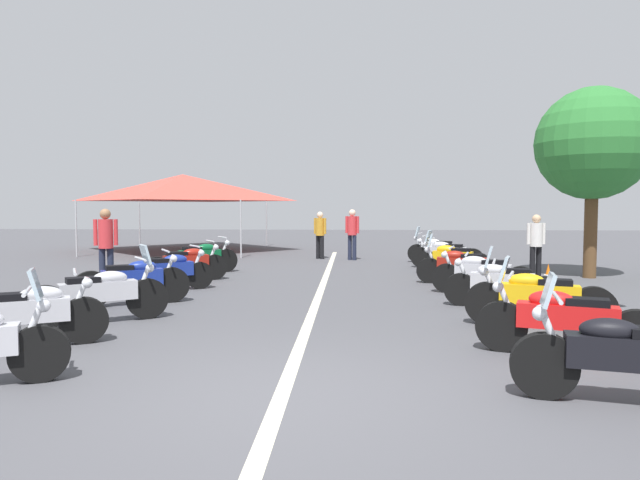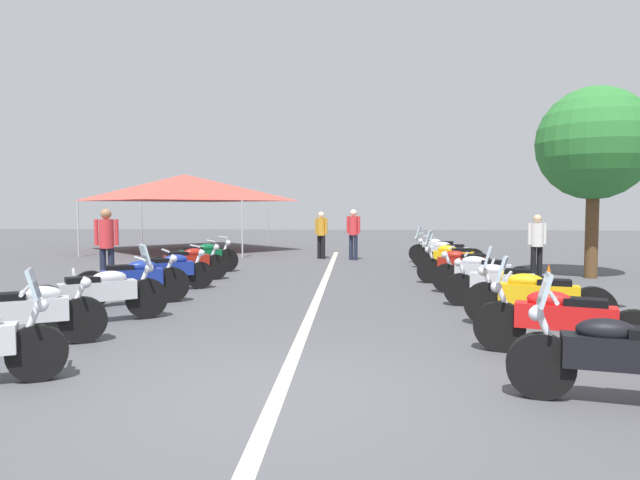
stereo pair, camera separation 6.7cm
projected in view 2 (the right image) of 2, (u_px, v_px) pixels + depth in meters
ground_plane at (277, 397)px, 5.34m from camera, size 80.00×80.00×0.00m
lane_centre_stripe at (317, 299)px, 11.07m from camera, size 23.09×0.16×0.01m
motorcycle_left_row_1 at (27, 314)px, 7.19m from camera, size 1.09×1.83×0.99m
motorcycle_left_row_2 at (100, 293)px, 8.74m from camera, size 1.38×1.85×1.22m
motorcycle_left_row_3 at (133, 280)px, 10.38m from camera, size 1.17×1.90×1.02m
motorcycle_left_row_4 at (168, 271)px, 12.10m from camera, size 1.27×1.77×0.98m
motorcycle_left_row_5 at (187, 263)px, 13.70m from camera, size 1.19×1.84×1.00m
motorcycle_left_row_6 at (201, 257)px, 15.34m from camera, size 1.31×1.88×1.01m
motorcycle_right_row_0 at (623, 356)px, 5.07m from camera, size 0.84×2.07×1.21m
motorcycle_right_row_1 at (562, 319)px, 6.74m from camera, size 0.97×2.07×1.21m
motorcycle_right_row_2 at (536, 297)px, 8.40m from camera, size 0.89×2.13×1.22m
motorcycle_right_row_3 at (501, 283)px, 10.07m from camera, size 0.87×2.04×0.98m
motorcycle_right_row_4 at (482, 273)px, 11.62m from camera, size 0.93×2.06×0.99m
motorcycle_right_row_5 at (461, 265)px, 13.20m from camera, size 0.80×2.11×1.19m
motorcycle_right_row_6 at (452, 258)px, 14.99m from camera, size 0.97×1.91×1.20m
motorcycle_right_row_7 at (447, 253)px, 16.60m from camera, size 0.94×2.08×0.99m
motorcycle_right_row_8 at (438, 249)px, 18.25m from camera, size 0.90×1.91×1.19m
traffic_cone_0 at (548, 278)px, 11.99m from camera, size 0.36×0.36×0.61m
bystander_0 at (107, 241)px, 12.76m from camera, size 0.32×0.51×1.79m
bystander_1 at (321, 231)px, 19.68m from camera, size 0.34×0.45×1.67m
bystander_2 at (353, 230)px, 19.20m from camera, size 0.32×0.48×1.75m
bystander_3 at (537, 241)px, 14.35m from camera, size 0.32×0.51×1.64m
roadside_tree_0 at (594, 144)px, 14.16m from camera, size 2.87×2.87×4.89m
event_tent at (184, 188)px, 23.20m from camera, size 6.79×6.79×3.20m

